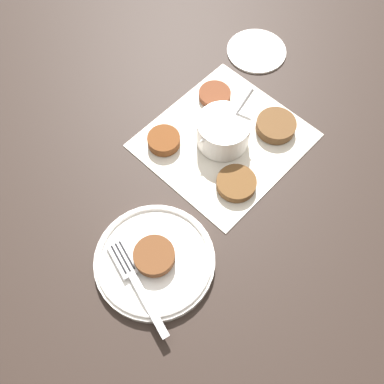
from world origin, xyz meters
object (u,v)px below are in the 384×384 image
at_px(sauce_bowl, 223,132).
at_px(fork, 133,276).
at_px(serving_plate, 155,260).
at_px(fritter_on_plate, 154,256).
at_px(extra_saucer, 257,50).

xyz_separation_m(sauce_bowl, fork, (0.28, 0.11, -0.01)).
xyz_separation_m(sauce_bowl, serving_plate, (0.24, 0.11, -0.02)).
height_order(fritter_on_plate, fork, fritter_on_plate).
height_order(sauce_bowl, extra_saucer, sauce_bowl).
height_order(serving_plate, fork, fork).
xyz_separation_m(serving_plate, fritter_on_plate, (-0.00, -0.00, 0.02)).
height_order(serving_plate, fritter_on_plate, fritter_on_plate).
height_order(sauce_bowl, serving_plate, sauce_bowl).
height_order(fork, extra_saucer, fork).
bearing_deg(serving_plate, fritter_on_plate, -167.08).
bearing_deg(fritter_on_plate, sauce_bowl, -155.87).
bearing_deg(fritter_on_plate, fork, 3.40).
bearing_deg(extra_saucer, sauce_bowl, 30.98).
distance_m(fritter_on_plate, fork, 0.04).
height_order(sauce_bowl, fritter_on_plate, sauce_bowl).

